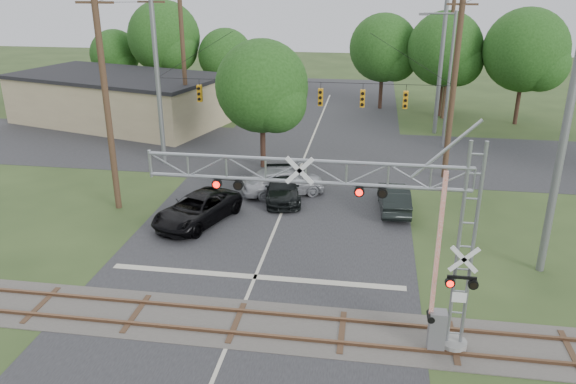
# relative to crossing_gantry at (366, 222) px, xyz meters

# --- Properties ---
(ground) EXTENTS (160.00, 160.00, 0.00)m
(ground) POSITION_rel_crossing_gantry_xyz_m (-4.65, -1.64, -4.71)
(ground) COLOR #2D401D
(ground) RESTS_ON ground
(road_main) EXTENTS (14.00, 90.00, 0.02)m
(road_main) POSITION_rel_crossing_gantry_xyz_m (-4.65, 8.36, -4.70)
(road_main) COLOR #262628
(road_main) RESTS_ON ground
(road_cross) EXTENTS (90.00, 12.00, 0.02)m
(road_cross) POSITION_rel_crossing_gantry_xyz_m (-4.65, 22.36, -4.70)
(road_cross) COLOR #262628
(road_cross) RESTS_ON ground
(railroad_track) EXTENTS (90.00, 3.20, 0.17)m
(railroad_track) POSITION_rel_crossing_gantry_xyz_m (-4.65, 0.36, -4.68)
(railroad_track) COLOR #443F3B
(railroad_track) RESTS_ON ground
(crossing_gantry) EXTENTS (11.21, 0.98, 7.63)m
(crossing_gantry) POSITION_rel_crossing_gantry_xyz_m (0.00, 0.00, 0.00)
(crossing_gantry) COLOR gray
(crossing_gantry) RESTS_ON ground
(traffic_signal_span) EXTENTS (19.34, 0.36, 11.50)m
(traffic_signal_span) POSITION_rel_crossing_gantry_xyz_m (-3.75, 18.36, 0.90)
(traffic_signal_span) COLOR slate
(traffic_signal_span) RESTS_ON ground
(pickup_black) EXTENTS (4.28, 6.01, 1.52)m
(pickup_black) POSITION_rel_crossing_gantry_xyz_m (-8.87, 9.09, -3.95)
(pickup_black) COLOR black
(pickup_black) RESTS_ON ground
(car_dark) EXTENTS (2.97, 5.18, 1.41)m
(car_dark) POSITION_rel_crossing_gantry_xyz_m (-4.98, 13.11, -4.01)
(car_dark) COLOR black
(car_dark) RESTS_ON ground
(sedan_silver) EXTENTS (5.35, 3.74, 1.69)m
(sedan_silver) POSITION_rel_crossing_gantry_xyz_m (-5.05, 13.81, -3.87)
(sedan_silver) COLOR #A1A3A8
(sedan_silver) RESTS_ON ground
(suv_dark) EXTENTS (1.82, 4.54, 1.47)m
(suv_dark) POSITION_rel_crossing_gantry_xyz_m (1.47, 12.38, -3.98)
(suv_dark) COLOR black
(suv_dark) RESTS_ON ground
(commercial_building) EXTENTS (20.02, 13.90, 4.25)m
(commercial_building) POSITION_rel_crossing_gantry_xyz_m (-22.04, 28.76, -2.58)
(commercial_building) COLOR tan
(commercial_building) RESTS_ON ground
(streetlight) EXTENTS (2.65, 0.28, 9.95)m
(streetlight) POSITION_rel_crossing_gantry_xyz_m (5.24, 25.40, 0.85)
(streetlight) COLOR slate
(streetlight) RESTS_ON ground
(utility_poles) EXTENTS (24.38, 28.57, 14.32)m
(utility_poles) POSITION_rel_crossing_gantry_xyz_m (-1.39, 20.92, 1.89)
(utility_poles) COLOR #41301E
(utility_poles) RESTS_ON ground
(treeline) EXTENTS (52.56, 26.48, 10.03)m
(treeline) POSITION_rel_crossing_gantry_xyz_m (-0.90, 31.62, 1.23)
(treeline) COLOR #362118
(treeline) RESTS_ON ground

